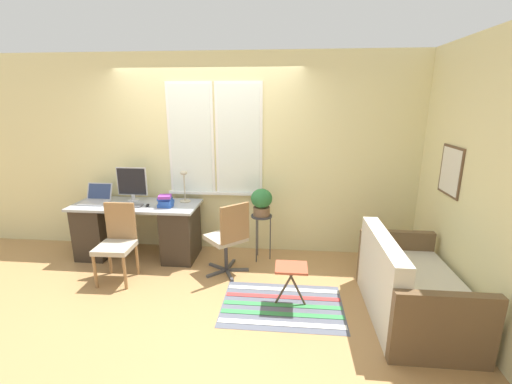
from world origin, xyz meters
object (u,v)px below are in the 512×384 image
object	(u,v)px
laptop	(96,199)
potted_plant	(262,201)
plant_stand	(261,220)
folding_stool	(291,271)
desk_chair_wooden	(117,241)
book_stack	(165,201)
keyboard	(126,205)
couch_loveseat	(410,290)
desk_lamp	(184,183)
mouse	(148,205)
office_chair_swivel	(229,237)
monitor	(132,183)

from	to	relation	value
laptop	potted_plant	size ratio (longest dim) A/B	0.97
plant_stand	folding_stool	distance (m)	1.13
desk_chair_wooden	plant_stand	size ratio (longest dim) A/B	1.46
book_stack	potted_plant	xyz separation A→B (m)	(1.24, 0.14, -0.01)
keyboard	plant_stand	bearing A→B (deg)	5.05
desk_chair_wooden	couch_loveseat	size ratio (longest dim) A/B	0.65
laptop	folding_stool	size ratio (longest dim) A/B	0.78
desk_lamp	desk_chair_wooden	bearing A→B (deg)	-127.24
couch_loveseat	folding_stool	world-z (taller)	couch_loveseat
keyboard	mouse	xyz separation A→B (m)	(0.29, 0.01, 0.01)
laptop	book_stack	bearing A→B (deg)	-6.30
book_stack	folding_stool	size ratio (longest dim) A/B	0.44
office_chair_swivel	couch_loveseat	world-z (taller)	office_chair_swivel
keyboard	potted_plant	world-z (taller)	potted_plant
monitor	couch_loveseat	bearing A→B (deg)	-20.19
desk_chair_wooden	office_chair_swivel	bearing A→B (deg)	8.83
plant_stand	folding_stool	size ratio (longest dim) A/B	1.40
laptop	desk_chair_wooden	bearing A→B (deg)	-47.72
desk_chair_wooden	monitor	bearing A→B (deg)	97.32
desk_lamp	book_stack	distance (m)	0.37
mouse	couch_loveseat	bearing A→B (deg)	-18.07
keyboard	couch_loveseat	size ratio (longest dim) A/B	0.31
book_stack	folding_stool	world-z (taller)	book_stack
monitor	plant_stand	size ratio (longest dim) A/B	0.75
laptop	monitor	xyz separation A→B (m)	(0.47, 0.12, 0.19)
keyboard	plant_stand	size ratio (longest dim) A/B	0.69
desk_chair_wooden	folding_stool	distance (m)	2.08
monitor	couch_loveseat	size ratio (longest dim) A/B	0.33
desk_chair_wooden	office_chair_swivel	distance (m)	1.31
laptop	desk_lamp	size ratio (longest dim) A/B	0.81
mouse	book_stack	distance (m)	0.25
book_stack	plant_stand	distance (m)	1.27
monitor	book_stack	xyz separation A→B (m)	(0.54, -0.23, -0.17)
plant_stand	book_stack	bearing A→B (deg)	-173.38
office_chair_swivel	folding_stool	world-z (taller)	office_chair_swivel
laptop	potted_plant	world-z (taller)	laptop
desk_chair_wooden	office_chair_swivel	size ratio (longest dim) A/B	0.98
office_chair_swivel	monitor	bearing A→B (deg)	-63.38
desk_chair_wooden	potted_plant	bearing A→B (deg)	20.68
office_chair_swivel	folding_stool	xyz separation A→B (m)	(0.75, -0.60, -0.11)
office_chair_swivel	plant_stand	bearing A→B (deg)	-172.35
plant_stand	desk_lamp	bearing A→B (deg)	173.82
mouse	monitor	bearing A→B (deg)	141.62
book_stack	office_chair_swivel	bearing A→B (deg)	-18.78
monitor	plant_stand	world-z (taller)	monitor
book_stack	folding_stool	bearing A→B (deg)	-28.92
potted_plant	desk_lamp	bearing A→B (deg)	173.82
couch_loveseat	folding_stool	distance (m)	1.17
monitor	plant_stand	xyz separation A→B (m)	(1.78, -0.09, -0.44)
couch_loveseat	potted_plant	size ratio (longest dim) A/B	3.91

